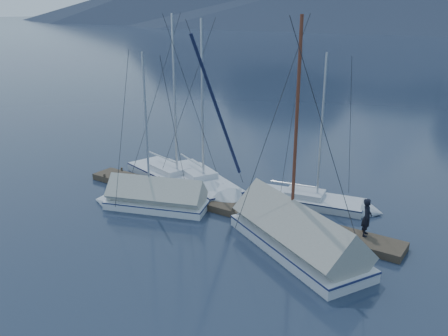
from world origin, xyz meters
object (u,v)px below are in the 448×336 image
(sailboat_covered_far, at_px, (148,200))
(sailboat_open_right, at_px, (325,204))
(person, at_px, (367,217))
(sailboat_covered_near, at_px, (289,234))
(sailboat_open_mid, at_px, (208,187))
(sailboat_open_left, at_px, (183,182))

(sailboat_covered_far, bearing_deg, sailboat_open_right, 34.20)
(sailboat_covered_far, bearing_deg, person, 12.78)
(sailboat_covered_near, height_order, person, sailboat_covered_near)
(sailboat_open_mid, xyz_separation_m, person, (9.42, -1.33, 1.02))
(sailboat_open_right, xyz_separation_m, sailboat_covered_near, (0.26, -4.85, 0.38))
(sailboat_open_left, xyz_separation_m, sailboat_covered_far, (0.54, -3.56, 0.24))
(sailboat_open_mid, bearing_deg, person, -8.03)
(sailboat_open_right, bearing_deg, sailboat_open_left, -168.85)
(sailboat_open_left, distance_m, sailboat_covered_near, 9.01)
(sailboat_covered_near, xyz_separation_m, sailboat_covered_far, (-7.86, -0.32, -0.11))
(sailboat_covered_near, height_order, sailboat_covered_far, sailboat_covered_near)
(sailboat_open_mid, bearing_deg, sailboat_open_right, 12.58)
(sailboat_open_mid, distance_m, sailboat_covered_far, 3.90)
(sailboat_open_left, xyz_separation_m, sailboat_open_right, (8.13, 1.60, -0.03))
(sailboat_covered_far, bearing_deg, sailboat_open_mid, 73.02)
(sailboat_open_right, relative_size, sailboat_covered_far, 0.99)
(sailboat_open_left, distance_m, person, 11.20)
(sailboat_open_left, height_order, sailboat_covered_far, sailboat_open_left)
(sailboat_open_left, distance_m, sailboat_covered_far, 3.61)
(sailboat_open_mid, relative_size, person, 5.98)
(sailboat_covered_near, distance_m, sailboat_covered_far, 7.87)
(sailboat_covered_near, bearing_deg, sailboat_covered_far, -177.70)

